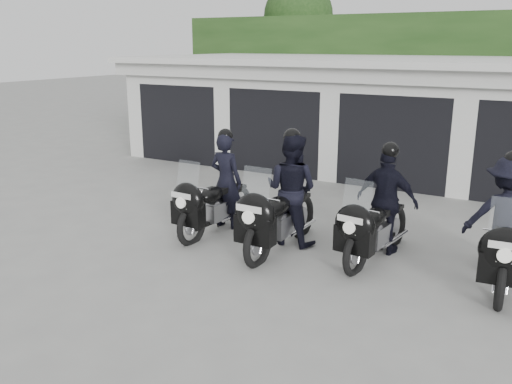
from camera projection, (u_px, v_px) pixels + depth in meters
The scene contains 7 objects.
ground at pixel (285, 270), 8.26m from camera, with size 80.00×80.00×0.00m, color gray.
garage_block at pixel (420, 117), 14.63m from camera, with size 16.40×6.80×2.96m.
background_vegetation at pixel (469, 61), 18.17m from camera, with size 20.00×3.90×5.80m.
police_bike_a at pixel (216, 191), 9.78m from camera, with size 0.71×2.20×1.92m.
police_bike_b at pixel (285, 197), 9.00m from camera, with size 0.94×2.36×2.06m.
police_bike_c at pixel (382, 208), 8.61m from camera, with size 1.11×2.19×1.91m.
police_bike_d at pixel (506, 226), 7.70m from camera, with size 1.22×2.24×1.95m.
Camera 1 is at (3.39, -6.87, 3.35)m, focal length 38.00 mm.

